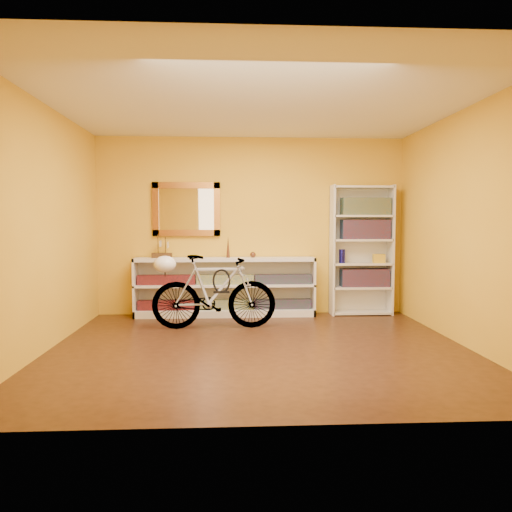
{
  "coord_description": "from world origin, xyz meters",
  "views": [
    {
      "loc": [
        -0.31,
        -5.1,
        1.36
      ],
      "look_at": [
        0.0,
        0.7,
        0.95
      ],
      "focal_mm": 33.69,
      "sensor_mm": 36.0,
      "label": 1
    }
  ],
  "objects": [
    {
      "name": "helmet",
      "position": [
        -1.13,
        0.96,
        0.83
      ],
      "size": [
        0.28,
        0.27,
        0.21
      ],
      "primitive_type": "ellipsoid",
      "color": "white",
      "rests_on": "bicycle"
    },
    {
      "name": "book_row_c",
      "position": [
        1.66,
        1.84,
        1.59
      ],
      "size": [
        0.7,
        0.22,
        0.25
      ],
      "primitive_type": "cube",
      "color": "#1B5161",
      "rests_on": "bookcase"
    },
    {
      "name": "red_tin",
      "position": [
        1.41,
        1.87,
        1.55
      ],
      "size": [
        0.14,
        0.14,
        0.18
      ],
      "primitive_type": "cube",
      "rotation": [
        0.0,
        0.0,
        0.01
      ],
      "color": "maroon",
      "rests_on": "bookcase"
    },
    {
      "name": "decorative_orb",
      "position": [
        0.01,
        1.81,
        0.89
      ],
      "size": [
        0.08,
        0.08,
        0.08
      ],
      "primitive_type": "sphere",
      "color": "#58311E",
      "rests_on": "console_unit"
    },
    {
      "name": "left_wall",
      "position": [
        -2.25,
        0.0,
        1.3
      ],
      "size": [
        0.01,
        4.0,
        2.6
      ],
      "primitive_type": "cube",
      "color": "gold",
      "rests_on": "ground"
    },
    {
      "name": "toy_car",
      "position": [
        -0.86,
        1.81,
        0.85
      ],
      "size": [
        0.0,
        0.0,
        0.0
      ],
      "primitive_type": "imported",
      "rotation": [
        0.0,
        0.0,
        1.24
      ],
      "color": "black",
      "rests_on": "console_unit"
    },
    {
      "name": "bronze_ornament",
      "position": [
        -0.34,
        1.81,
        1.01
      ],
      "size": [
        0.05,
        0.05,
        0.31
      ],
      "primitive_type": "cone",
      "color": "#58311E",
      "rests_on": "console_unit"
    },
    {
      "name": "ceiling",
      "position": [
        0.0,
        0.0,
        2.6
      ],
      "size": [
        4.5,
        4.0,
        0.01
      ],
      "primitive_type": "cube",
      "color": "silver",
      "rests_on": "ground"
    },
    {
      "name": "wall_socket",
      "position": [
        0.9,
        1.99,
        0.25
      ],
      "size": [
        0.09,
        0.02,
        0.09
      ],
      "primitive_type": "cube",
      "color": "silver",
      "rests_on": "back_wall"
    },
    {
      "name": "console_unit",
      "position": [
        -0.39,
        1.81,
        0.42
      ],
      "size": [
        2.6,
        0.35,
        0.85
      ],
      "primitive_type": null,
      "color": "silver",
      "rests_on": "floor"
    },
    {
      "name": "bicycle",
      "position": [
        -0.52,
        0.98,
        0.47
      ],
      "size": [
        0.46,
        1.62,
        0.95
      ],
      "primitive_type": "imported",
      "rotation": [
        0.0,
        0.0,
        1.6
      ],
      "color": "silver",
      "rests_on": "floor"
    },
    {
      "name": "model_ship",
      "position": [
        -1.29,
        1.81,
        1.02
      ],
      "size": [
        0.28,
        0.11,
        0.34
      ],
      "primitive_type": null,
      "rotation": [
        0.0,
        0.0,
        -0.01
      ],
      "color": "#392410",
      "rests_on": "console_unit"
    },
    {
      "name": "u_lock",
      "position": [
        -0.43,
        0.99,
        0.62
      ],
      "size": [
        0.23,
        0.02,
        0.23
      ],
      "primitive_type": "torus",
      "rotation": [
        1.57,
        0.0,
        0.0
      ],
      "color": "black",
      "rests_on": "bicycle"
    },
    {
      "name": "cd_row_upper",
      "position": [
        -0.39,
        1.79,
        0.54
      ],
      "size": [
        2.5,
        0.13,
        0.14
      ],
      "primitive_type": "cube",
      "color": "navy",
      "rests_on": "console_unit"
    },
    {
      "name": "book_row_a",
      "position": [
        1.66,
        1.84,
        0.55
      ],
      "size": [
        0.7,
        0.22,
        0.26
      ],
      "primitive_type": "cube",
      "color": "maroon",
      "rests_on": "bookcase"
    },
    {
      "name": "right_wall",
      "position": [
        2.25,
        0.0,
        1.3
      ],
      "size": [
        0.01,
        4.0,
        2.6
      ],
      "primitive_type": "cube",
      "color": "gold",
      "rests_on": "ground"
    },
    {
      "name": "travel_mug",
      "position": [
        1.32,
        1.82,
        0.86
      ],
      "size": [
        0.09,
        0.09,
        0.2
      ],
      "primitive_type": "cylinder",
      "color": "#15148C",
      "rests_on": "bookcase"
    },
    {
      "name": "yellow_bag",
      "position": [
        1.86,
        1.8,
        0.83
      ],
      "size": [
        0.17,
        0.12,
        0.13
      ],
      "primitive_type": "cube",
      "rotation": [
        0.0,
        0.0,
        -0.08
      ],
      "color": "gold",
      "rests_on": "bookcase"
    },
    {
      "name": "book_row_b",
      "position": [
        1.66,
        1.84,
        1.25
      ],
      "size": [
        0.7,
        0.22,
        0.28
      ],
      "primitive_type": "cube",
      "color": "maroon",
      "rests_on": "bookcase"
    },
    {
      "name": "back_wall",
      "position": [
        0.0,
        2.0,
        1.3
      ],
      "size": [
        4.5,
        0.01,
        2.6
      ],
      "primitive_type": "cube",
      "color": "gold",
      "rests_on": "ground"
    },
    {
      "name": "cd_row_lower",
      "position": [
        -0.39,
        1.79,
        0.17
      ],
      "size": [
        2.5,
        0.13,
        0.14
      ],
      "primitive_type": "cube",
      "color": "black",
      "rests_on": "console_unit"
    },
    {
      "name": "gilt_mirror",
      "position": [
        -0.95,
        1.97,
        1.55
      ],
      "size": [
        0.98,
        0.06,
        0.78
      ],
      "primitive_type": "cube",
      "color": "brown",
      "rests_on": "back_wall"
    },
    {
      "name": "floor",
      "position": [
        0.0,
        0.0,
        -0.01
      ],
      "size": [
        4.5,
        4.0,
        0.01
      ],
      "primitive_type": "cube",
      "color": "black",
      "rests_on": "ground"
    },
    {
      "name": "bookcase",
      "position": [
        1.61,
        1.84,
        0.95
      ],
      "size": [
        0.9,
        0.3,
        1.9
      ],
      "primitive_type": null,
      "color": "silver",
      "rests_on": "floor"
    }
  ]
}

